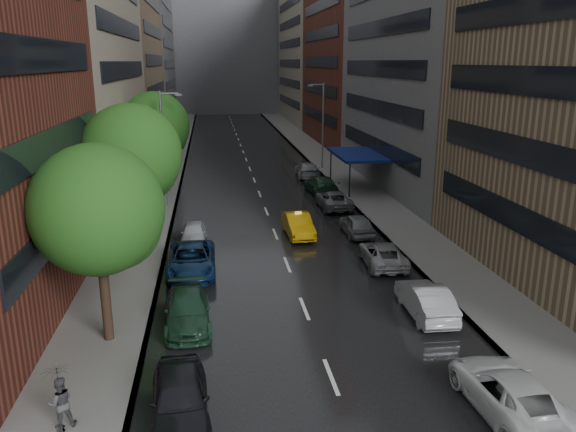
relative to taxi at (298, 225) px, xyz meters
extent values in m
cube|color=black|center=(-1.48, 28.57, -0.75)|extent=(14.00, 140.00, 0.01)
cube|color=gray|center=(-10.48, 28.57, -0.68)|extent=(4.00, 140.00, 0.15)
cube|color=gray|center=(7.52, 28.57, -0.68)|extent=(4.00, 140.00, 0.15)
cube|color=#937A5B|center=(-16.48, 42.57, 10.25)|extent=(8.00, 28.00, 22.00)
cube|color=slate|center=(-16.48, 72.57, 18.25)|extent=(8.00, 32.00, 38.00)
cube|color=slate|center=(13.52, 14.57, 11.25)|extent=(8.00, 28.00, 24.00)
cube|color=maroon|center=(13.52, 42.57, 17.25)|extent=(8.00, 28.00, 36.00)
cube|color=gray|center=(13.52, 72.57, 13.25)|extent=(8.00, 32.00, 28.00)
cube|color=slate|center=(-1.48, 96.57, 15.25)|extent=(40.00, 14.00, 32.00)
cylinder|color=#382619|center=(-10.08, -13.52, 1.54)|extent=(0.40, 0.40, 4.57)
sphere|color=#1E5116|center=(-10.08, -13.52, 4.96)|extent=(5.22, 5.22, 5.22)
cylinder|color=#382619|center=(-10.08, -3.09, 1.75)|extent=(0.40, 0.40, 4.99)
sphere|color=#1E5116|center=(-10.08, -3.09, 5.49)|extent=(5.70, 5.70, 5.70)
cylinder|color=#382619|center=(-10.08, 12.04, 1.71)|extent=(0.40, 0.40, 4.93)
sphere|color=#1E5116|center=(-10.08, 12.04, 5.41)|extent=(5.63, 5.63, 5.63)
imported|color=#E8A90C|center=(0.00, 0.00, 0.00)|extent=(1.76, 4.61, 1.50)
imported|color=black|center=(-6.88, -19.24, 0.04)|extent=(2.15, 4.72, 1.57)
imported|color=#1C3E29|center=(-6.88, -12.38, -0.04)|extent=(2.21, 4.95, 1.41)
imported|color=#0F264A|center=(-6.88, -6.02, 0.03)|extent=(2.60, 5.61, 1.56)
imported|color=#AEB5B8|center=(-6.88, -0.61, -0.08)|extent=(1.64, 3.93, 1.33)
imported|color=silver|center=(3.92, -20.32, -0.02)|extent=(2.62, 5.35, 1.46)
imported|color=#ACADB1|center=(3.92, -12.83, 0.01)|extent=(1.72, 4.65, 1.52)
imported|color=gray|center=(3.92, -6.25, -0.09)|extent=(2.51, 4.88, 1.32)
imported|color=gray|center=(3.92, -0.36, -0.03)|extent=(1.80, 4.28, 1.45)
imported|color=slate|center=(3.92, 6.82, -0.05)|extent=(2.36, 5.07, 1.41)
imported|color=#1C3F2A|center=(3.92, 12.08, 0.02)|extent=(2.54, 5.48, 1.55)
imported|color=#989AA0|center=(3.92, 19.34, 0.01)|extent=(2.43, 5.36, 1.52)
imported|color=#414145|center=(-10.55, -19.34, 0.26)|extent=(1.00, 0.88, 1.71)
imported|color=black|center=(-10.55, -19.34, 1.05)|extent=(0.96, 0.98, 0.88)
cylinder|color=gray|center=(-9.28, 8.57, 3.90)|extent=(0.18, 0.18, 9.00)
cube|color=gray|center=(-7.88, 8.57, 8.10)|extent=(0.50, 0.22, 0.16)
cylinder|color=gray|center=(6.32, 23.57, 3.90)|extent=(0.18, 0.18, 9.00)
cube|color=gray|center=(4.92, 23.57, 8.10)|extent=(0.50, 0.22, 0.16)
cube|color=navy|center=(7.52, 13.57, 2.40)|extent=(4.00, 8.00, 0.25)
cylinder|color=black|center=(5.92, 9.77, 0.90)|extent=(0.12, 0.12, 3.00)
cylinder|color=black|center=(5.92, 17.37, 0.90)|extent=(0.12, 0.12, 3.00)
camera|label=1|loc=(-5.59, -35.51, 10.56)|focal=35.00mm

